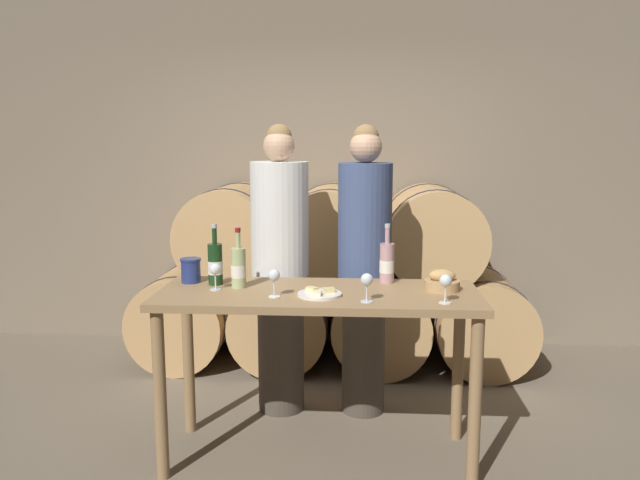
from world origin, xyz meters
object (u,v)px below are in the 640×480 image
tasting_table (318,317)px  wine_glass_left (274,277)px  blue_crock (191,269)px  wine_glass_far_left (215,270)px  wine_glass_right (446,282)px  person_left (280,268)px  wine_glass_center (367,281)px  bread_basket (442,282)px  wine_bottle_red (215,264)px  wine_bottle_rose (387,263)px  wine_bottle_white (239,267)px  cheese_plate (320,294)px  person_right (364,268)px

tasting_table → wine_glass_left: (-0.21, -0.13, 0.24)m
blue_crock → wine_glass_far_left: size_ratio=0.95×
tasting_table → wine_glass_right: bearing=-17.3°
person_left → wine_glass_far_left: (-0.26, -0.60, 0.11)m
wine_glass_far_left → wine_glass_center: size_ratio=1.00×
wine_glass_far_left → wine_glass_center: bearing=-14.0°
bread_basket → wine_glass_left: size_ratio=1.30×
wine_bottle_red → blue_crock: size_ratio=2.48×
wine_bottle_rose → wine_glass_far_left: bearing=-166.3°
wine_bottle_white → wine_glass_far_left: 0.13m
bread_basket → tasting_table: bearing=-174.1°
bread_basket → cheese_plate: (-0.63, -0.15, -0.03)m
person_left → wine_bottle_red: bearing=-121.0°
tasting_table → wine_glass_center: size_ratio=11.79×
cheese_plate → wine_bottle_white: bearing=161.6°
wine_bottle_red → wine_glass_center: wine_bottle_red is taller
wine_bottle_red → bread_basket: bearing=-2.7°
wine_bottle_red → bread_basket: wine_bottle_red is taller
person_right → cheese_plate: bearing=-108.4°
person_left → wine_glass_far_left: 0.67m
person_right → wine_glass_center: size_ratio=12.65×
person_right → wine_bottle_red: (-0.81, -0.49, 0.12)m
tasting_table → bread_basket: (0.64, 0.07, 0.18)m
person_left → wine_glass_left: person_left is taller
wine_bottle_white → wine_glass_far_left: bearing=-154.1°
wine_bottle_rose → blue_crock: bearing=-176.7°
cheese_plate → wine_glass_center: size_ratio=1.58×
cheese_plate → wine_glass_far_left: wine_glass_far_left is taller
wine_glass_left → wine_bottle_white: bearing=138.9°
wine_bottle_white → blue_crock: 0.31m
blue_crock → wine_glass_far_left: bearing=-42.4°
blue_crock → wine_glass_center: wine_glass_center is taller
bread_basket → blue_crock: bearing=176.0°
wine_bottle_red → wine_bottle_rose: (0.93, 0.10, -0.00)m
bread_basket → wine_glass_center: wine_glass_center is taller
person_right → blue_crock: (-0.96, -0.45, 0.07)m
wine_bottle_white → tasting_table: bearing=-7.7°
tasting_table → person_right: size_ratio=0.93×
wine_glass_left → wine_bottle_rose: bearing=31.5°
person_left → cheese_plate: size_ratio=8.00×
wine_glass_far_left → bread_basket: bearing=3.0°
wine_bottle_rose → wine_glass_left: wine_bottle_rose is taller
wine_bottle_red → wine_glass_right: wine_bottle_red is taller
person_right → wine_bottle_red: person_right is taller
tasting_table → wine_bottle_white: (-0.43, 0.06, 0.25)m
wine_bottle_white → wine_bottle_rose: bearing=11.8°
wine_bottle_red → bread_basket: size_ratio=1.80×
cheese_plate → wine_glass_left: size_ratio=1.58×
tasting_table → person_left: size_ratio=0.93×
blue_crock → wine_glass_left: (0.50, -0.29, 0.03)m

